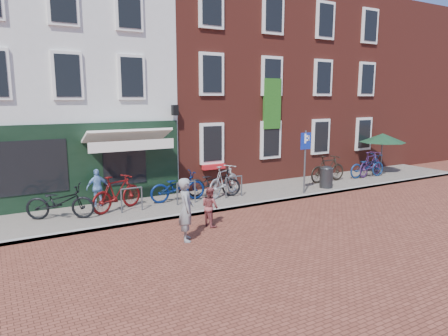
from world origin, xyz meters
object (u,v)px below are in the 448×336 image
parking_sign (305,151)px  bicycle_0 (60,202)px  cafe_person (98,188)px  bicycle_6 (367,166)px  bicycle_4 (213,182)px  bicycle_1 (117,193)px  bicycle_7 (370,164)px  bicycle_5 (328,169)px  litter_bin (326,176)px  woman (186,210)px  boy (210,207)px  bicycle_2 (178,187)px  bicycle_3 (224,181)px  parasol (383,136)px

parking_sign → bicycle_0: parking_sign is taller
cafe_person → bicycle_6: 12.44m
cafe_person → bicycle_4: size_ratio=0.63×
bicycle_1 → bicycle_7: bearing=-114.2°
parking_sign → bicycle_4: 3.83m
bicycle_5 → parking_sign: bearing=114.5°
bicycle_4 → litter_bin: bearing=-77.2°
parking_sign → cafe_person: 7.95m
bicycle_1 → bicycle_5: 9.54m
woman → bicycle_7: (11.38, 3.48, -0.17)m
boy → bicycle_2: (0.21, 2.92, 0.04)m
bicycle_5 → bicycle_0: bearing=88.7°
litter_bin → bicycle_3: (-4.51, 0.86, 0.10)m
bicycle_1 → bicycle_7: 12.29m
bicycle_5 → woman: bearing=110.8°
parasol → bicycle_4: 9.79m
bicycle_5 → boy: bearing=108.6°
boy → bicycle_3: (2.08, 2.74, 0.10)m
bicycle_0 → bicycle_5: bicycle_5 is taller
bicycle_3 → cafe_person: bearing=50.7°
parking_sign → bicycle_6: 5.04m
bicycle_4 → cafe_person: bearing=104.1°
bicycle_4 → bicycle_5: 5.78m
cafe_person → bicycle_6: (12.39, -1.10, -0.11)m
cafe_person → bicycle_7: size_ratio=0.65×
boy → cafe_person: bearing=24.7°
bicycle_3 → bicycle_5: 5.39m
bicycle_6 → bicycle_5: bearing=90.5°
boy → bicycle_0: size_ratio=0.58×
bicycle_6 → parasol: bearing=-71.0°
parking_sign → bicycle_3: 3.41m
bicycle_0 → bicycle_3: bearing=-65.8°
parasol → bicycle_6: 2.04m
bicycle_6 → parking_sign: bearing=105.4°
litter_bin → bicycle_3: bicycle_3 is taller
bicycle_0 → parking_sign: bearing=-73.5°
bicycle_2 → bicycle_6: 9.69m
parasol → woman: parasol is taller
bicycle_1 → bicycle_6: bicycle_1 is taller
litter_bin → bicycle_6: size_ratio=0.48×
bicycle_7 → bicycle_0: bearing=76.3°
litter_bin → cafe_person: bearing=168.8°
parasol → boy: bearing=-165.2°
bicycle_0 → bicycle_4: size_ratio=1.00×
bicycle_7 → bicycle_1: bearing=76.0°
boy → bicycle_0: 4.73m
bicycle_1 → bicycle_3: same height
bicycle_0 → bicycle_1: bicycle_1 is taller
woman → bicycle_3: 4.81m
litter_bin → parasol: parasol is taller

